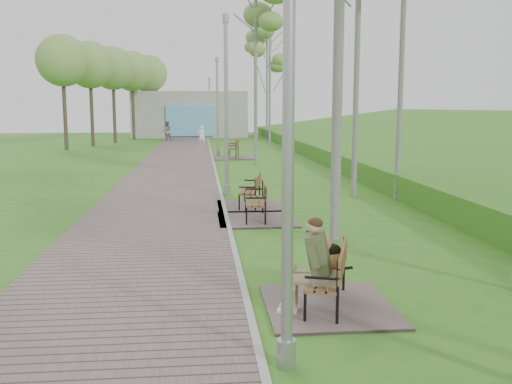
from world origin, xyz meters
TOP-DOWN VIEW (x-y plane):
  - walkway at (-1.75, 21.50)m, footprint 3.50×67.00m
  - kerb at (0.00, 21.50)m, footprint 0.10×67.00m
  - building_north at (-1.50, 50.97)m, footprint 10.00×5.20m
  - bench_main at (1.00, 6.39)m, footprint 1.70×1.89m
  - bench_second at (0.67, 12.47)m, footprint 1.83×2.03m
  - bench_third at (0.70, 14.27)m, footprint 1.80×1.99m
  - bench_far at (1.06, 28.94)m, footprint 2.02×2.25m
  - lamp_post_near at (0.25, 4.70)m, footprint 0.20×0.20m
  - lamp_post_second at (0.18, 16.47)m, footprint 0.21×0.21m
  - lamp_post_third at (0.33, 30.54)m, footprint 0.21×0.21m
  - lamp_post_far at (0.22, 49.23)m, footprint 0.20×0.20m
  - pedestrian_near at (-0.52, 37.55)m, footprint 0.57×0.41m
  - pedestrian_far at (-3.20, 44.15)m, footprint 0.93×0.85m
  - birch_far_b at (1.94, 25.43)m, footprint 2.32×2.32m
  - birch_distant_a at (3.83, 35.77)m, footprint 2.31×2.31m
  - birch_distant_b at (4.97, 47.01)m, footprint 2.70×2.70m

SIDE VIEW (x-z plane):
  - walkway at x=-1.75m, z-range 0.00..0.04m
  - kerb at x=0.00m, z-range 0.00..0.05m
  - bench_third at x=0.70m, z-range -0.35..0.75m
  - bench_second at x=0.67m, z-range -0.35..0.77m
  - bench_far at x=1.06m, z-range -0.39..0.85m
  - bench_main at x=1.00m, z-range -0.33..1.16m
  - pedestrian_near at x=-0.52m, z-range 0.00..1.45m
  - pedestrian_far at x=-3.20m, z-range 0.00..1.55m
  - building_north at x=-1.50m, z-range -0.01..3.99m
  - lamp_post_far at x=0.22m, z-range -0.17..4.97m
  - lamp_post_near at x=0.25m, z-range -0.17..5.09m
  - lamp_post_third at x=0.33m, z-range -0.17..5.14m
  - lamp_post_second at x=0.18m, z-range -0.18..5.21m
  - birch_distant_a at x=3.83m, z-range 2.07..9.31m
  - birch_far_b at x=1.94m, z-range 2.35..10.60m
  - birch_distant_b at x=4.97m, z-range 2.98..13.42m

